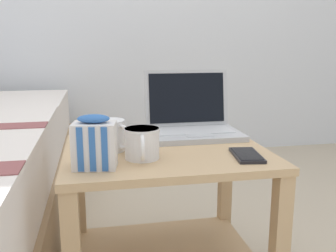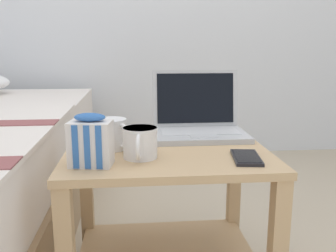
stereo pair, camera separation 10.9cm
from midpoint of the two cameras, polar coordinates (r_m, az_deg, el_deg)
name	(u,v)px [view 2 (the right image)]	position (r m, az deg, el deg)	size (l,w,h in m)	color
bedside_table	(167,202)	(1.21, 2.47, -11.55)	(0.61, 0.50, 0.49)	tan
laptop	(199,122)	(1.32, 7.07, 0.54)	(0.31, 0.25, 0.22)	#B7BABC
mug_front_left	(112,133)	(1.14, -5.77, -1.03)	(0.11, 0.11, 0.09)	white
mug_front_right	(140,141)	(1.04, -1.30, -2.35)	(0.10, 0.14, 0.09)	white
snack_bag	(91,142)	(0.99, -8.61, -2.41)	(0.12, 0.09, 0.14)	silver
cell_phone	(246,157)	(1.08, 14.71, -4.69)	(0.09, 0.15, 0.01)	black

